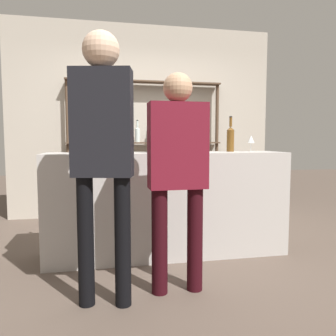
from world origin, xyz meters
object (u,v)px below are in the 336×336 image
at_px(counter_bottle_1, 190,138).
at_px(counter_bottle_2, 79,137).
at_px(wine_glass, 251,140).
at_px(customer_center, 178,165).
at_px(ice_bucket, 159,140).
at_px(customer_left, 103,143).
at_px(counter_bottle_0, 230,138).

xyz_separation_m(counter_bottle_1, counter_bottle_2, (-1.05, -0.04, 0.00)).
xyz_separation_m(wine_glass, customer_center, (-0.99, -0.89, -0.19)).
distance_m(counter_bottle_2, customer_center, 1.11).
xyz_separation_m(ice_bucket, customer_left, (-0.52, -0.86, -0.01)).
distance_m(counter_bottle_2, customer_left, 0.93).
bearing_deg(counter_bottle_1, counter_bottle_2, -178.04).
height_order(wine_glass, customer_center, customer_center).
bearing_deg(counter_bottle_0, counter_bottle_1, -173.83).
distance_m(counter_bottle_1, counter_bottle_2, 1.05).
bearing_deg(wine_glass, customer_left, -146.78).
relative_size(counter_bottle_0, counter_bottle_1, 0.97).
bearing_deg(wine_glass, counter_bottle_0, -178.81).
bearing_deg(customer_left, ice_bucket, -19.17).
height_order(counter_bottle_2, wine_glass, counter_bottle_2).
distance_m(wine_glass, customer_left, 1.81).
distance_m(counter_bottle_0, counter_bottle_1, 0.45).
relative_size(wine_glass, customer_left, 0.09).
relative_size(counter_bottle_2, ice_bucket, 1.62).
bearing_deg(wine_glass, customer_center, -137.92).
distance_m(counter_bottle_0, ice_bucket, 0.77).
relative_size(counter_bottle_1, customer_left, 0.20).
distance_m(counter_bottle_0, customer_left, 1.62).
height_order(counter_bottle_1, counter_bottle_2, counter_bottle_2).
bearing_deg(counter_bottle_0, counter_bottle_2, -176.78).
distance_m(counter_bottle_1, ice_bucket, 0.33).
distance_m(ice_bucket, customer_center, 0.78).
height_order(customer_center, customer_left, customer_left).
bearing_deg(ice_bucket, counter_bottle_1, 14.37).
xyz_separation_m(counter_bottle_2, ice_bucket, (0.73, -0.05, -0.03)).
bearing_deg(counter_bottle_0, wine_glass, 1.19).
bearing_deg(ice_bucket, wine_glass, 7.71).
bearing_deg(counter_bottle_0, customer_center, -130.54).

